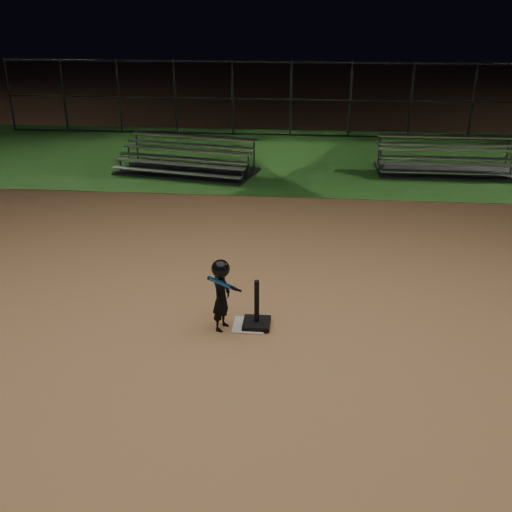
{
  "coord_description": "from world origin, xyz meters",
  "views": [
    {
      "loc": [
        0.8,
        -7.0,
        4.16
      ],
      "look_at": [
        0.0,
        1.0,
        0.65
      ],
      "focal_mm": 40.28,
      "sensor_mm": 36.0,
      "label": 1
    }
  ],
  "objects_px": {
    "bleacher_left": "(187,166)",
    "bleacher_right": "(445,166)",
    "batting_tee": "(257,317)",
    "child_batter": "(221,293)",
    "home_plate": "(249,325)"
  },
  "relations": [
    {
      "from": "batting_tee",
      "to": "home_plate",
      "type": "bearing_deg",
      "value": -176.77
    },
    {
      "from": "bleacher_left",
      "to": "bleacher_right",
      "type": "xyz_separation_m",
      "value": [
        6.97,
        0.69,
        -0.0
      ]
    },
    {
      "from": "child_batter",
      "to": "bleacher_left",
      "type": "height_order",
      "value": "child_batter"
    },
    {
      "from": "batting_tee",
      "to": "bleacher_left",
      "type": "xyz_separation_m",
      "value": [
        -2.69,
        7.93,
        0.04
      ]
    },
    {
      "from": "home_plate",
      "to": "child_batter",
      "type": "relative_size",
      "value": 0.43
    },
    {
      "from": "bleacher_left",
      "to": "bleacher_right",
      "type": "bearing_deg",
      "value": 17.17
    },
    {
      "from": "home_plate",
      "to": "batting_tee",
      "type": "relative_size",
      "value": 0.65
    },
    {
      "from": "batting_tee",
      "to": "bleacher_right",
      "type": "xyz_separation_m",
      "value": [
        4.28,
        8.62,
        0.04
      ]
    },
    {
      "from": "bleacher_right",
      "to": "batting_tee",
      "type": "bearing_deg",
      "value": -116.41
    },
    {
      "from": "batting_tee",
      "to": "bleacher_right",
      "type": "relative_size",
      "value": 0.19
    },
    {
      "from": "child_batter",
      "to": "bleacher_left",
      "type": "distance_m",
      "value": 8.34
    },
    {
      "from": "child_batter",
      "to": "bleacher_right",
      "type": "height_order",
      "value": "child_batter"
    },
    {
      "from": "home_plate",
      "to": "batting_tee",
      "type": "distance_m",
      "value": 0.17
    },
    {
      "from": "home_plate",
      "to": "batting_tee",
      "type": "xyz_separation_m",
      "value": [
        0.11,
        0.01,
        0.13
      ]
    },
    {
      "from": "bleacher_left",
      "to": "home_plate",
      "type": "bearing_deg",
      "value": -60.53
    }
  ]
}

